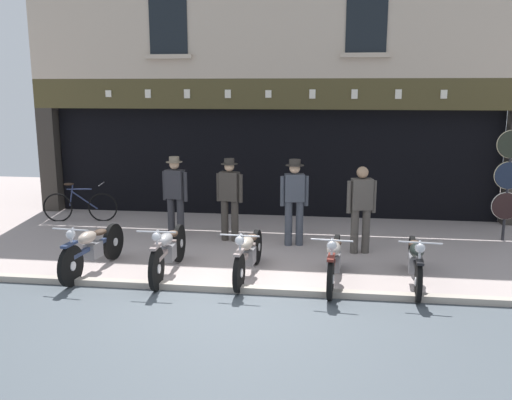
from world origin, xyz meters
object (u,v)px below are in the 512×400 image
Objects in this scene: motorcycle_left at (93,248)px; leaning_bicycle at (80,206)px; salesman_right at (294,198)px; assistant_far_right at (361,205)px; motorcycle_center_right at (334,259)px; motorcycle_center at (248,253)px; motorcycle_center_left at (168,250)px; salesman_left at (175,193)px; tyre_sign_pole at (509,177)px; advert_board_near at (152,148)px; advert_board_far at (117,147)px; shopkeeper_center at (230,196)px; motorcycle_right at (415,260)px.

motorcycle_left is 3.89m from leaning_bicycle.
salesman_right reaches higher than assistant_far_right.
assistant_far_right is at bearing -101.37° from motorcycle_center_right.
motorcycle_center is 1.04× the size of motorcycle_center_right.
motorcycle_center_left is 1.23× the size of salesman_right.
salesman_right reaches higher than leaning_bicycle.
motorcycle_left is 0.98× the size of motorcycle_center_left.
motorcycle_center_left is 1.23× the size of leaning_bicycle.
motorcycle_left reaches higher than motorcycle_center.
salesman_left reaches higher than motorcycle_left.
motorcycle_center_left reaches higher than leaning_bicycle.
salesman_left is 0.74× the size of tyre_sign_pole.
assistant_far_right is at bearing -153.97° from motorcycle_left.
advert_board_near is 0.97× the size of advert_board_far.
assistant_far_right is 1.64× the size of advert_board_far.
motorcycle_center is at bearing 27.70° from assistant_far_right.
motorcycle_center_right is 1.16× the size of shopkeeper_center.
advert_board_far is (-6.72, 4.65, 1.22)m from motorcycle_right.
salesman_left reaches higher than motorcycle_center_right.
motorcycle_center_right is (4.06, -0.06, -0.01)m from motorcycle_left.
salesman_right reaches higher than shopkeeper_center.
motorcycle_center_left is 5.14m from advert_board_near.
motorcycle_left is at bearing 18.81° from leaning_bicycle.
motorcycle_center_left is 1.35m from motorcycle_center.
motorcycle_center is 1.19× the size of leaning_bicycle.
tyre_sign_pole reaches higher than motorcycle_center_left.
shopkeeper_center reaches higher than salesman_left.
motorcycle_center_right is 1.14× the size of salesman_right.
motorcycle_center_right is at bearing 49.98° from leaning_bicycle.
motorcycle_left is at bearing -158.31° from tyre_sign_pole.
tyre_sign_pole is (2.21, 2.93, 0.92)m from motorcycle_right.
advert_board_near reaches higher than motorcycle_right.
tyre_sign_pole is 9.09m from advert_board_far.
salesman_right is (1.33, -0.17, 0.03)m from shopkeeper_center.
motorcycle_center is 6.26m from advert_board_far.
advert_board_far is at bearing -30.38° from motorcycle_right.
advert_board_far is (-0.92, 0.00, 0.02)m from advert_board_near.
motorcycle_center is 2.16m from salesman_right.
shopkeeper_center is at bearing -43.31° from motorcycle_center_right.
leaning_bicycle is (-9.39, 0.43, -0.96)m from tyre_sign_pole.
leaning_bicycle is at bearing 177.39° from tyre_sign_pole.
advert_board_near is at bearing -44.96° from salesman_right.
motorcycle_right is (1.28, 0.14, -0.01)m from motorcycle_center_right.
motorcycle_left reaches higher than leaning_bicycle.
motorcycle_left is 4.88m from advert_board_near.
leaning_bicycle is (-3.15, 3.40, -0.07)m from motorcycle_center_left.
tyre_sign_pole is 9.45m from leaning_bicycle.
shopkeeper_center is at bearing -68.62° from motorcycle_center.
motorcycle_center_right reaches higher than motorcycle_right.
salesman_right is at bearing -40.02° from motorcycle_right.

